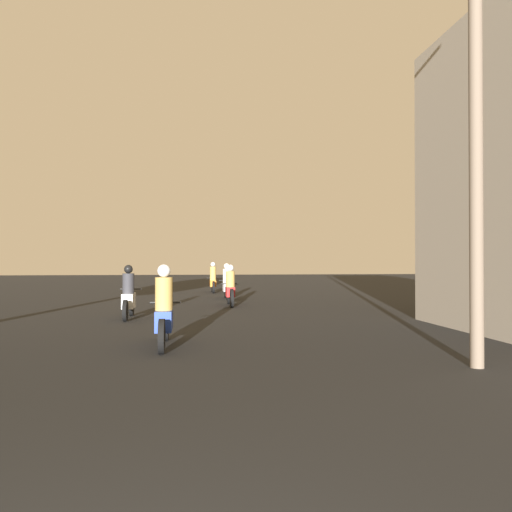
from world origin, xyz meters
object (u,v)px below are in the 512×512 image
object	(u,v)px
motorcycle_white	(129,297)
motorcycle_silver	(227,285)
utility_pole_near	(476,83)
motorcycle_red	(230,289)
motorcycle_orange	(213,280)
motorcycle_blue	(164,314)

from	to	relation	value
motorcycle_white	motorcycle_silver	size ratio (longest dim) A/B	1.06
motorcycle_silver	utility_pole_near	bearing A→B (deg)	-85.53
motorcycle_red	motorcycle_orange	bearing A→B (deg)	95.16
motorcycle_white	utility_pole_near	bearing A→B (deg)	-56.05
motorcycle_red	motorcycle_silver	world-z (taller)	motorcycle_silver
motorcycle_blue	motorcycle_white	bearing A→B (deg)	107.91
utility_pole_near	motorcycle_orange	bearing A→B (deg)	99.44
motorcycle_blue	motorcycle_white	size ratio (longest dim) A/B	1.04
motorcycle_white	motorcycle_red	world-z (taller)	motorcycle_white
motorcycle_blue	utility_pole_near	xyz separation A→B (m)	(4.73, -2.46, 3.64)
motorcycle_blue	motorcycle_silver	distance (m)	12.06
motorcycle_white	motorcycle_red	xyz separation A→B (m)	(3.12, 3.69, -0.00)
motorcycle_blue	motorcycle_silver	xyz separation A→B (m)	(1.99, 11.90, -0.01)
motorcycle_white	motorcycle_orange	bearing A→B (deg)	70.84
utility_pole_near	motorcycle_blue	bearing A→B (deg)	152.50
motorcycle_silver	motorcycle_blue	bearing A→B (deg)	-105.84
motorcycle_orange	motorcycle_red	bearing A→B (deg)	-95.53
motorcycle_blue	motorcycle_silver	bearing A→B (deg)	84.05
motorcycle_white	motorcycle_orange	world-z (taller)	motorcycle_orange
motorcycle_white	motorcycle_red	distance (m)	4.83
motorcycle_white	motorcycle_silver	distance (m)	7.78
motorcycle_blue	motorcycle_white	distance (m)	4.98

